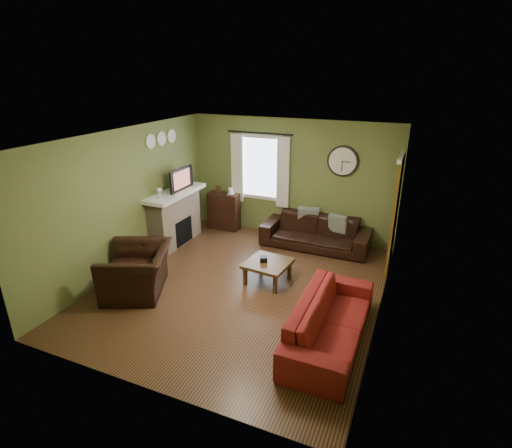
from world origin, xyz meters
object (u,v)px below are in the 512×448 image
at_px(armchair, 137,271).
at_px(sofa_brown, 315,232).
at_px(sofa_red, 330,320).
at_px(bookshelf, 224,211).
at_px(coffee_table, 268,272).

bearing_deg(armchair, sofa_brown, 117.99).
relative_size(sofa_brown, armchair, 1.88).
relative_size(sofa_red, armchair, 1.85).
bearing_deg(armchair, bookshelf, 155.32).
relative_size(bookshelf, sofa_red, 0.39).
relative_size(bookshelf, coffee_table, 1.19).
bearing_deg(armchair, sofa_red, 65.11).
bearing_deg(sofa_red, coffee_table, 49.50).
bearing_deg(sofa_brown, sofa_red, -71.14).
xyz_separation_m(bookshelf, coffee_table, (1.89, -1.98, -0.24)).
distance_m(sofa_red, coffee_table, 1.84).
xyz_separation_m(armchair, coffee_table, (1.91, 1.16, -0.19)).
distance_m(armchair, coffee_table, 2.24).
bearing_deg(armchair, coffee_table, 96.99).
xyz_separation_m(bookshelf, armchair, (-0.02, -3.14, -0.05)).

